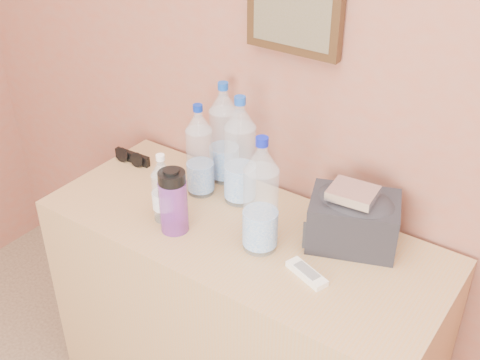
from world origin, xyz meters
name	(u,v)px	position (x,y,z in m)	size (l,w,h in m)	color
picture_frame	(294,10)	(-0.50, 1.98, 1.40)	(0.30, 0.03, 0.25)	#382311
dresser	(241,323)	(-0.50, 1.72, 0.40)	(1.27, 0.53, 0.79)	tan
pet_large_a	(200,155)	(-0.73, 1.81, 0.93)	(0.09, 0.09, 0.32)	silver
pet_large_b	(224,138)	(-0.71, 1.93, 0.95)	(0.10, 0.10, 0.35)	silver
pet_large_c	(240,156)	(-0.59, 1.85, 0.95)	(0.10, 0.10, 0.36)	silver
pet_large_d	(261,201)	(-0.40, 1.68, 0.95)	(0.10, 0.10, 0.36)	white
pet_small	(163,191)	(-0.72, 1.63, 0.89)	(0.07, 0.07, 0.23)	silver
nalgene_bottle	(173,201)	(-0.66, 1.60, 0.89)	(0.09, 0.09, 0.21)	purple
sunglasses	(132,157)	(-1.05, 1.83, 0.81)	(0.15, 0.05, 0.04)	black
ac_remote	(307,274)	(-0.23, 1.64, 0.80)	(0.13, 0.04, 0.02)	silver
toiletry_bag	(354,219)	(-0.20, 1.85, 0.88)	(0.25, 0.18, 0.17)	black
foil_packet	(353,193)	(-0.20, 1.83, 0.98)	(0.13, 0.11, 0.03)	silver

